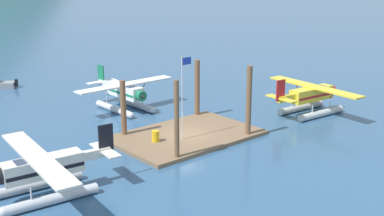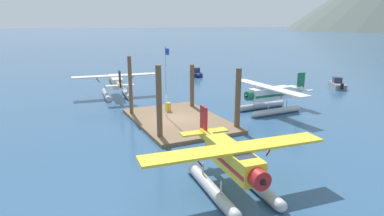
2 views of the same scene
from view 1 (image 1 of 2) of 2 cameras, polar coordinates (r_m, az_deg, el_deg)
ground_plane at (r=40.79m, az=-0.69°, el=-3.39°), size 1200.00×1200.00×0.00m
dock_platform at (r=40.74m, az=-0.69°, el=-3.19°), size 11.58×7.75×0.30m
piling_near_left at (r=35.04m, az=-1.78°, el=-1.53°), size 0.36×0.36×5.96m
piling_near_right at (r=40.20m, az=6.53°, el=0.66°), size 0.45×0.45×5.96m
piling_far_left at (r=40.40m, az=-7.87°, el=-0.15°), size 0.45×0.45×4.80m
piling_far_right at (r=45.43m, az=0.59°, el=2.18°), size 0.48×0.48×5.39m
flagpole at (r=38.39m, az=-1.00°, el=2.25°), size 0.95×0.10×6.68m
fuel_drum at (r=38.91m, az=-4.21°, el=-3.25°), size 0.62×0.62×0.88m
seaplane_yellow_stbd_aft at (r=48.18m, az=13.55°, el=1.16°), size 7.96×10.48×3.84m
seaplane_white_bow_centre at (r=48.53m, az=-7.73°, el=1.57°), size 10.42×7.98×3.84m
seaplane_cream_port_aft at (r=31.36m, az=-16.72°, el=-7.11°), size 7.96×10.49×3.84m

